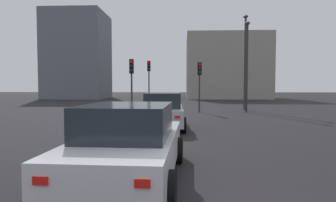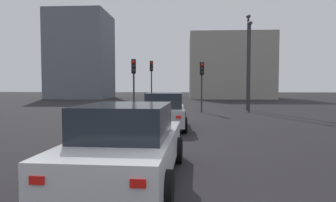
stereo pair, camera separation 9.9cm
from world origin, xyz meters
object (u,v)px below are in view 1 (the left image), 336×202
at_px(traffic_light_near_left, 149,74).
at_px(traffic_light_far_left, 200,76).
at_px(street_lamp_kerbside, 245,54).
at_px(car_silver_right_lead, 163,111).
at_px(street_lamp_far, 247,58).
at_px(traffic_light_near_right, 132,75).
at_px(car_white_right_second, 129,144).

xyz_separation_m(traffic_light_near_left, traffic_light_far_left, (-4.90, -4.16, -0.36)).
bearing_deg(traffic_light_near_left, street_lamp_kerbside, 69.50).
relative_size(car_silver_right_lead, traffic_light_far_left, 1.21).
bearing_deg(car_silver_right_lead, street_lamp_far, -35.20).
distance_m(car_silver_right_lead, traffic_light_near_right, 6.22).
xyz_separation_m(traffic_light_near_left, street_lamp_kerbside, (-2.64, -7.80, 1.39)).
bearing_deg(car_silver_right_lead, traffic_light_far_left, -16.27).
relative_size(car_white_right_second, street_lamp_kerbside, 0.64).
bearing_deg(car_white_right_second, car_silver_right_lead, 0.48).
relative_size(car_silver_right_lead, street_lamp_far, 0.67).
distance_m(car_white_right_second, traffic_light_near_right, 13.13).
relative_size(car_silver_right_lead, car_white_right_second, 0.91).
relative_size(car_white_right_second, street_lamp_far, 0.73).
bearing_deg(street_lamp_kerbside, car_silver_right_lead, 150.85).
height_order(traffic_light_near_right, traffic_light_far_left, traffic_light_near_right).
bearing_deg(street_lamp_far, traffic_light_near_left, 57.84).
bearing_deg(traffic_light_near_right, car_silver_right_lead, 16.10).
xyz_separation_m(traffic_light_far_left, street_lamp_far, (0.19, -3.34, 1.27)).
distance_m(traffic_light_near_left, traffic_light_near_right, 7.44).
relative_size(traffic_light_far_left, street_lamp_far, 0.55).
bearing_deg(street_lamp_kerbside, car_white_right_second, 161.42).
bearing_deg(traffic_light_near_right, traffic_light_near_left, 170.94).
xyz_separation_m(car_white_right_second, street_lamp_kerbside, (17.62, -5.92, 3.57)).
xyz_separation_m(car_white_right_second, traffic_light_near_left, (20.25, 1.88, 2.17)).
distance_m(car_white_right_second, traffic_light_near_left, 20.46).
bearing_deg(street_lamp_far, traffic_light_near_right, 109.31).
xyz_separation_m(car_silver_right_lead, traffic_light_near_left, (12.90, 2.08, 2.16)).
height_order(car_white_right_second, street_lamp_far, street_lamp_far).
distance_m(car_white_right_second, traffic_light_far_left, 15.63).
height_order(car_silver_right_lead, traffic_light_far_left, traffic_light_far_left).
distance_m(car_white_right_second, street_lamp_far, 16.81).
height_order(car_silver_right_lead, traffic_light_near_right, traffic_light_near_right).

